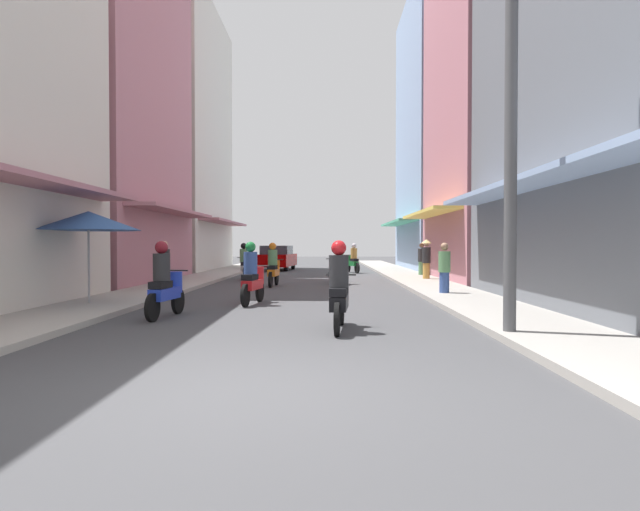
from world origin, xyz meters
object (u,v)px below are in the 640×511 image
Objects in this scene: motorbike_blue at (165,284)px; pedestrian_far at (426,258)px; motorbike_white at (244,263)px; motorbike_orange at (273,267)px; motorbike_green at (353,260)px; parked_car at (277,258)px; motorbike_black at (339,290)px; pedestrian_foreground at (422,260)px; pedestrian_crossing at (164,267)px; utility_pole at (511,99)px; motorbike_red at (253,276)px; motorbike_silver at (338,266)px; pedestrian_midway at (444,270)px; vendor_umbrella at (88,221)px.

pedestrian_far is at bearing 56.07° from motorbike_blue.
motorbike_white is 0.99× the size of motorbike_orange.
motorbike_blue is at bearing -104.88° from motorbike_green.
pedestrian_far is at bearing -54.12° from parked_car.
motorbike_black is at bearing -77.78° from motorbike_orange.
motorbike_blue is 15.73m from pedestrian_foreground.
motorbike_green is at bearing 61.31° from pedestrian_crossing.
motorbike_white is 1.04× the size of motorbike_green.
motorbike_white and pedestrian_foreground have the same top height.
motorbike_black is at bearing -105.08° from pedestrian_foreground.
pedestrian_foreground is at bearing 84.97° from utility_pole.
motorbike_green is at bearing 77.91° from motorbike_red.
motorbike_red is 4.60m from motorbike_black.
motorbike_silver is at bearing -133.92° from pedestrian_foreground.
utility_pole reaches higher than motorbike_white.
vendor_umbrella is (-9.02, -2.86, 1.29)m from pedestrian_midway.
pedestrian_crossing is at bearing -139.97° from pedestrian_foreground.
pedestrian_far is at bearing 85.19° from utility_pole.
pedestrian_far reaches higher than motorbike_red.
motorbike_blue and motorbike_white have the same top height.
motorbike_blue is 3.17m from vendor_umbrella.
pedestrian_crossing is at bearing 171.47° from pedestrian_midway.
motorbike_red is 18.14m from parked_car.
vendor_umbrella is at bearing -101.59° from motorbike_white.
motorbike_blue is at bearing -91.03° from parked_car.
motorbike_white and motorbike_green have the same top height.
motorbike_white is 1.11× the size of pedestrian_crossing.
vendor_umbrella reaches higher than pedestrian_foreground.
utility_pole is (2.53, -11.98, 3.12)m from motorbike_silver.
vendor_umbrella is at bearing 144.34° from motorbike_blue.
motorbike_green is 1.00× the size of motorbike_silver.
motorbike_orange is 6.54m from pedestrian_midway.
pedestrian_foreground is at bearing 40.03° from pedestrian_crossing.
motorbike_orange is at bearing 114.45° from utility_pole.
pedestrian_foreground is at bearing 83.90° from pedestrian_far.
motorbike_red is at bearing 12.67° from vendor_umbrella.
vendor_umbrella is (-2.69, -18.96, 1.33)m from parked_car.
motorbike_white is 0.24× the size of utility_pole.
motorbike_red is 5.83m from motorbike_orange.
pedestrian_midway is at bearing -95.97° from pedestrian_foreground.
motorbike_red is at bearing -107.71° from motorbike_silver.
motorbike_green is (3.24, 15.10, 0.00)m from motorbike_red.
pedestrian_crossing reaches higher than parked_car.
motorbike_orange is at bearing 60.94° from vendor_umbrella.
pedestrian_foreground is 16.42m from utility_pole.
motorbike_orange is 1.15× the size of pedestrian_foreground.
motorbike_red is 7.51m from utility_pole.
pedestrian_far is at bearing -68.05° from motorbike_green.
utility_pole reaches higher than motorbike_orange.
motorbike_orange is (1.62, -3.51, 0.00)m from motorbike_white.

